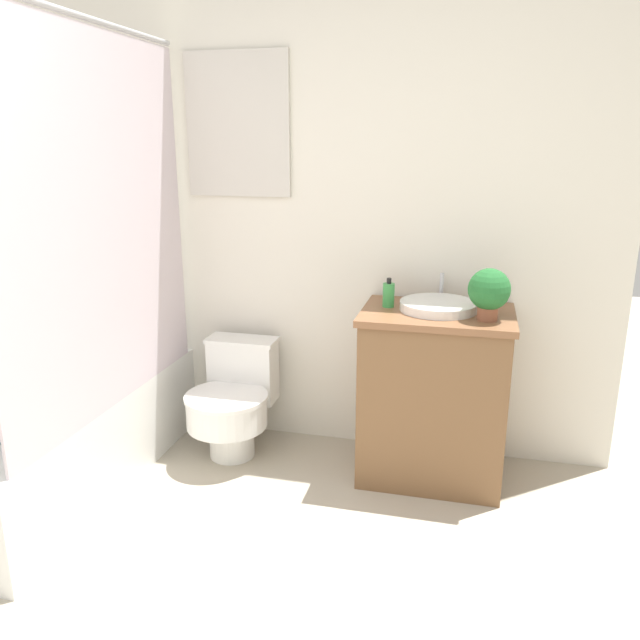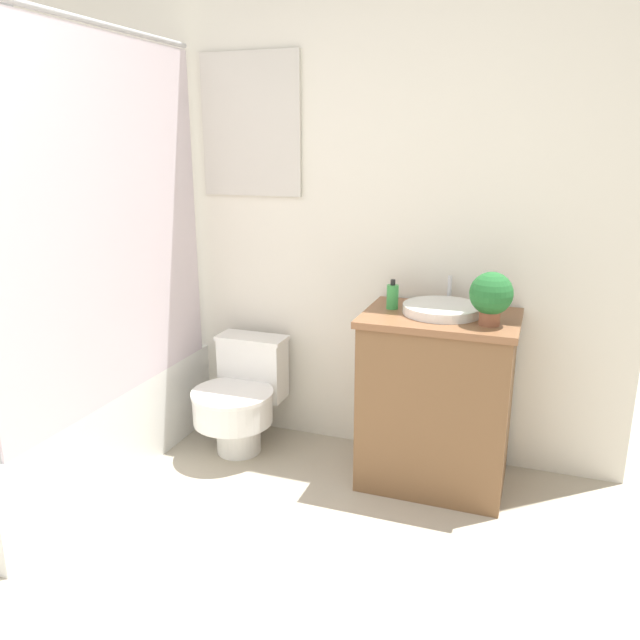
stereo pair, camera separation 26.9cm
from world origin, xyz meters
TOP-DOWN VIEW (x-y plane):
  - wall_back at (-0.01, 2.21)m, footprint 3.24×0.07m
  - shower_area at (-0.81, 1.45)m, footprint 0.59×1.48m
  - toilet at (-0.20, 1.91)m, footprint 0.40×0.52m
  - vanity at (0.78, 1.93)m, footprint 0.67×0.48m
  - sink at (0.78, 1.95)m, footprint 0.34×0.38m
  - soap_bottle at (0.56, 1.96)m, footprint 0.05×0.05m
  - potted_plant at (0.99, 1.84)m, footprint 0.18×0.18m

SIDE VIEW (x-z plane):
  - toilet at x=-0.20m, z-range 0.00..0.56m
  - shower_area at x=-0.81m, z-range -0.71..1.27m
  - vanity at x=0.78m, z-range 0.00..0.80m
  - sink at x=0.78m, z-range 0.76..0.89m
  - soap_bottle at x=0.56m, z-range 0.79..0.92m
  - potted_plant at x=0.99m, z-range 0.82..1.04m
  - wall_back at x=-0.01m, z-range 0.01..2.51m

